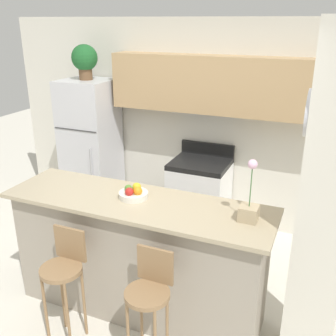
% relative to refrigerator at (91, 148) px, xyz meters
% --- Properties ---
extents(ground_plane, '(14.00, 14.00, 0.00)m').
position_rel_refrigerator_xyz_m(ground_plane, '(1.52, -1.60, -0.90)').
color(ground_plane, beige).
extents(wall_back, '(5.60, 0.38, 2.55)m').
position_rel_refrigerator_xyz_m(wall_back, '(1.62, 0.29, 0.59)').
color(wall_back, silver).
rests_on(wall_back, ground_plane).
extents(pillar_right, '(0.38, 0.32, 2.55)m').
position_rel_refrigerator_xyz_m(pillar_right, '(2.97, -1.56, 0.38)').
color(pillar_right, silver).
rests_on(pillar_right, ground_plane).
extents(counter_bar, '(2.32, 0.69, 1.10)m').
position_rel_refrigerator_xyz_m(counter_bar, '(1.52, -1.60, -0.35)').
color(counter_bar, gray).
rests_on(counter_bar, ground_plane).
extents(refrigerator, '(0.65, 0.65, 1.80)m').
position_rel_refrigerator_xyz_m(refrigerator, '(0.00, 0.00, 0.00)').
color(refrigerator, silver).
rests_on(refrigerator, ground_plane).
extents(stove_range, '(0.68, 0.61, 1.07)m').
position_rel_refrigerator_xyz_m(stove_range, '(1.54, 0.02, -0.44)').
color(stove_range, white).
rests_on(stove_range, ground_plane).
extents(bar_stool_left, '(0.33, 0.33, 0.98)m').
position_rel_refrigerator_xyz_m(bar_stool_left, '(1.14, -2.14, -0.25)').
color(bar_stool_left, olive).
rests_on(bar_stool_left, ground_plane).
extents(bar_stool_right, '(0.33, 0.33, 0.98)m').
position_rel_refrigerator_xyz_m(bar_stool_right, '(1.89, -2.14, -0.25)').
color(bar_stool_right, olive).
rests_on(bar_stool_right, ground_plane).
extents(potted_plant_on_fridge, '(0.33, 0.33, 0.43)m').
position_rel_refrigerator_xyz_m(potted_plant_on_fridge, '(-0.00, 0.00, 1.15)').
color(potted_plant_on_fridge, brown).
rests_on(potted_plant_on_fridge, refrigerator).
extents(orchid_vase, '(0.14, 0.14, 0.49)m').
position_rel_refrigerator_xyz_m(orchid_vase, '(2.45, -1.57, 0.31)').
color(orchid_vase, tan).
rests_on(orchid_vase, counter_bar).
extents(fruit_bowl, '(0.25, 0.25, 0.11)m').
position_rel_refrigerator_xyz_m(fruit_bowl, '(1.47, -1.55, 0.24)').
color(fruit_bowl, silver).
rests_on(fruit_bowl, counter_bar).
extents(trash_bin, '(0.28, 0.28, 0.38)m').
position_rel_refrigerator_xyz_m(trash_bin, '(0.54, -0.21, -0.71)').
color(trash_bin, black).
rests_on(trash_bin, ground_plane).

